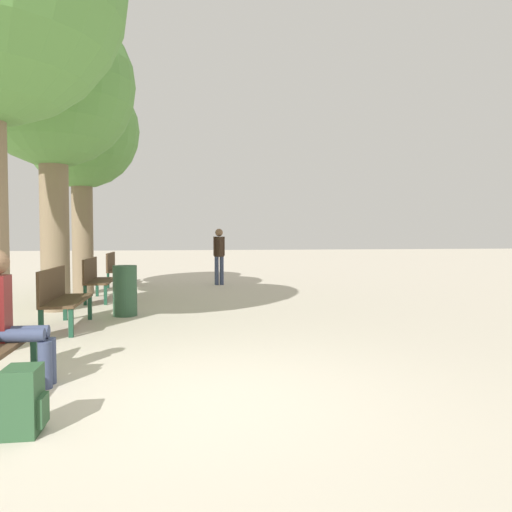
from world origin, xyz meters
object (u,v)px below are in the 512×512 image
object	(u,v)px
person_seated	(11,315)
trash_bin	(125,291)
bench_row_2	(96,277)
tree_row_2	(81,134)
bench_row_3	(115,267)
tree_row_1	(52,89)
backpack	(23,401)
bench_row_1	(61,294)
pedestrian_near	(219,253)

from	to	relation	value
person_seated	trash_bin	world-z (taller)	person_seated
bench_row_2	tree_row_2	distance (m)	3.54
bench_row_3	person_seated	xyz separation A→B (m)	(0.24, -9.35, 0.16)
tree_row_1	tree_row_2	world-z (taller)	tree_row_1
tree_row_2	backpack	distance (m)	9.38
bench_row_1	bench_row_2	bearing A→B (deg)	90.00
tree_row_2	bench_row_3	bearing A→B (deg)	75.08
bench_row_2	person_seated	bearing A→B (deg)	-87.79
bench_row_2	tree_row_2	bearing A→B (deg)	111.30
tree_row_1	pedestrian_near	world-z (taller)	tree_row_1
bench_row_2	person_seated	world-z (taller)	person_seated
bench_row_1	person_seated	world-z (taller)	person_seated
backpack	trash_bin	size ratio (longest dim) A/B	0.55
bench_row_1	backpack	size ratio (longest dim) A/B	3.19
backpack	bench_row_3	bearing A→B (deg)	93.71
bench_row_3	tree_row_1	distance (m)	5.79
tree_row_2	trash_bin	bearing A→B (deg)	-68.84
trash_bin	bench_row_2	bearing A→B (deg)	111.07
bench_row_3	person_seated	size ratio (longest dim) A/B	1.20
tree_row_1	tree_row_2	bearing A→B (deg)	90.00
bench_row_3	tree_row_2	distance (m)	3.80
tree_row_2	backpack	size ratio (longest dim) A/B	10.82
tree_row_2	person_seated	xyz separation A→B (m)	(0.74, -7.46, -3.09)
bench_row_2	backpack	xyz separation A→B (m)	(0.68, -7.32, -0.27)
bench_row_1	bench_row_3	world-z (taller)	same
bench_row_1	pedestrian_near	bearing A→B (deg)	64.77
bench_row_3	trash_bin	xyz separation A→B (m)	(0.83, -5.35, -0.07)
bench_row_2	person_seated	size ratio (longest dim) A/B	1.20
bench_row_1	trash_bin	world-z (taller)	bench_row_1
person_seated	trash_bin	size ratio (longest dim) A/B	1.46
bench_row_1	bench_row_3	xyz separation A→B (m)	(0.00, 6.38, 0.00)
bench_row_3	tree_row_1	world-z (taller)	tree_row_1
bench_row_1	pedestrian_near	size ratio (longest dim) A/B	0.98
tree_row_1	pedestrian_near	bearing A→B (deg)	51.47
bench_row_2	bench_row_3	size ratio (longest dim) A/B	1.00
bench_row_1	pedestrian_near	xyz separation A→B (m)	(2.85, 6.05, 0.39)
bench_row_2	bench_row_3	distance (m)	3.19
bench_row_1	tree_row_1	bearing A→B (deg)	105.34
bench_row_3	tree_row_1	xyz separation A→B (m)	(-0.50, -4.54, 3.55)
bench_row_2	tree_row_2	size ratio (longest dim) A/B	0.29
bench_row_2	pedestrian_near	bearing A→B (deg)	45.14
bench_row_1	trash_bin	distance (m)	1.33
tree_row_1	tree_row_2	xyz separation A→B (m)	(0.00, 2.64, -0.30)
bench_row_3	person_seated	bearing A→B (deg)	-88.54
tree_row_1	backpack	world-z (taller)	tree_row_1
trash_bin	bench_row_1	bearing A→B (deg)	-128.95
bench_row_1	backpack	distance (m)	4.19
backpack	trash_bin	bearing A→B (deg)	88.33
backpack	pedestrian_near	world-z (taller)	pedestrian_near
trash_bin	pedestrian_near	bearing A→B (deg)	68.10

